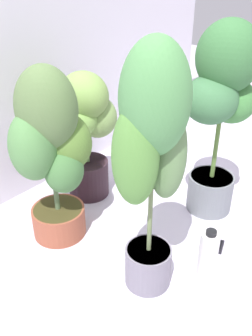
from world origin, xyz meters
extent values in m
plane|color=silver|center=(0.00, 0.00, 0.00)|extent=(8.00, 8.00, 0.00)
cube|color=silver|center=(0.00, 0.86, 1.00)|extent=(3.20, 0.01, 2.00)
cylinder|color=slate|center=(0.32, -0.08, 0.10)|extent=(0.25, 0.25, 0.21)
cylinder|color=#482E26|center=(0.32, -0.08, 0.20)|extent=(0.23, 0.23, 0.02)
cylinder|color=#597E38|center=(0.32, -0.08, 0.57)|extent=(0.02, 0.02, 0.72)
ellipsoid|color=#366A38|center=(0.32, -0.08, 0.84)|extent=(0.31, 0.32, 0.34)
ellipsoid|color=#3D7044|center=(0.25, -0.05, 0.66)|extent=(0.35, 0.35, 0.23)
ellipsoid|color=#407E3D|center=(0.38, -0.10, 0.63)|extent=(0.33, 0.34, 0.23)
cylinder|color=#2F1D25|center=(0.00, 0.55, 0.11)|extent=(0.24, 0.24, 0.22)
cylinder|color=#472C26|center=(0.00, 0.55, 0.21)|extent=(0.22, 0.22, 0.02)
cylinder|color=#648446|center=(0.00, 0.55, 0.44)|extent=(0.02, 0.02, 0.44)
ellipsoid|color=#799D4D|center=(0.00, 0.55, 0.61)|extent=(0.32, 0.33, 0.26)
ellipsoid|color=#7EAB51|center=(-0.05, 0.56, 0.49)|extent=(0.36, 0.36, 0.20)
ellipsoid|color=#7A9C54|center=(0.07, 0.52, 0.47)|extent=(0.27, 0.27, 0.23)
cylinder|color=slate|center=(-0.33, -0.14, 0.09)|extent=(0.20, 0.20, 0.18)
cylinder|color=#432D20|center=(-0.33, -0.14, 0.18)|extent=(0.18, 0.18, 0.02)
cylinder|color=#66794B|center=(-0.33, -0.14, 0.56)|extent=(0.02, 0.02, 0.75)
ellipsoid|color=#508D4E|center=(-0.33, -0.14, 0.84)|extent=(0.35, 0.35, 0.41)
ellipsoid|color=#538A3C|center=(-0.41, -0.12, 0.65)|extent=(0.19, 0.20, 0.39)
ellipsoid|color=#5D814D|center=(-0.27, -0.16, 0.62)|extent=(0.19, 0.20, 0.38)
cylinder|color=#964B34|center=(-0.36, 0.41, 0.08)|extent=(0.27, 0.27, 0.15)
cylinder|color=#3D371A|center=(-0.36, 0.41, 0.14)|extent=(0.24, 0.24, 0.02)
cylinder|color=#587249|center=(-0.36, 0.41, 0.45)|extent=(0.02, 0.02, 0.60)
ellipsoid|color=#567141|center=(-0.36, 0.41, 0.68)|extent=(0.33, 0.35, 0.38)
ellipsoid|color=#518347|center=(-0.43, 0.43, 0.52)|extent=(0.32, 0.32, 0.33)
ellipsoid|color=#567C32|center=(-0.28, 0.38, 0.50)|extent=(0.28, 0.30, 0.28)
ellipsoid|color=#44743D|center=(-0.34, 0.34, 0.39)|extent=(0.21, 0.20, 0.22)
cube|color=black|center=(0.05, -0.27, 0.01)|extent=(0.10, 0.10, 0.02)
cube|color=black|center=(0.05, -0.27, 0.02)|extent=(0.08, 0.08, 0.00)
cylinder|color=white|center=(-0.14, -0.32, 0.12)|extent=(0.08, 0.08, 0.23)
cylinder|color=black|center=(-0.14, -0.32, 0.24)|extent=(0.05, 0.05, 0.02)
camera|label=1|loc=(-1.28, -0.81, 1.25)|focal=39.49mm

